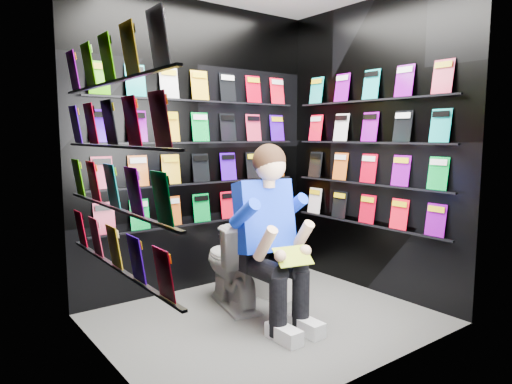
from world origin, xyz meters
TOP-DOWN VIEW (x-y plane):
  - floor at (0.00, 0.00)m, footprint 2.40×2.40m
  - wall_back at (0.00, 1.00)m, footprint 2.40×0.04m
  - wall_front at (0.00, -1.00)m, footprint 2.40×0.04m
  - wall_left at (-1.20, 0.00)m, footprint 0.04×2.00m
  - wall_right at (1.20, 0.00)m, footprint 0.04×2.00m
  - comics_back at (0.00, 0.97)m, footprint 2.10×0.06m
  - comics_left at (-1.17, 0.00)m, footprint 0.06×1.70m
  - comics_right at (1.17, 0.00)m, footprint 0.06×1.70m
  - toilet at (-0.03, 0.39)m, footprint 0.58×0.83m
  - longbox at (0.35, 0.36)m, footprint 0.29×0.42m
  - longbox_lid at (0.35, 0.36)m, footprint 0.31×0.44m
  - reader at (-0.03, 0.01)m, footprint 0.72×0.91m
  - held_comic at (-0.03, -0.34)m, footprint 0.29×0.21m

SIDE VIEW (x-z plane):
  - floor at x=0.00m, z-range 0.00..0.00m
  - longbox at x=0.35m, z-range 0.00..0.28m
  - longbox_lid at x=0.35m, z-range 0.28..0.31m
  - toilet at x=-0.03m, z-range 0.00..0.73m
  - held_comic at x=-0.03m, z-range 0.52..0.64m
  - reader at x=-0.03m, z-range 0.05..1.54m
  - wall_back at x=0.00m, z-range 0.00..2.60m
  - wall_front at x=0.00m, z-range 0.00..2.60m
  - wall_left at x=-1.20m, z-range 0.00..2.60m
  - wall_right at x=1.20m, z-range 0.00..2.60m
  - comics_back at x=0.00m, z-range 0.62..1.99m
  - comics_left at x=-1.17m, z-range 0.62..1.99m
  - comics_right at x=1.17m, z-range 0.62..1.99m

